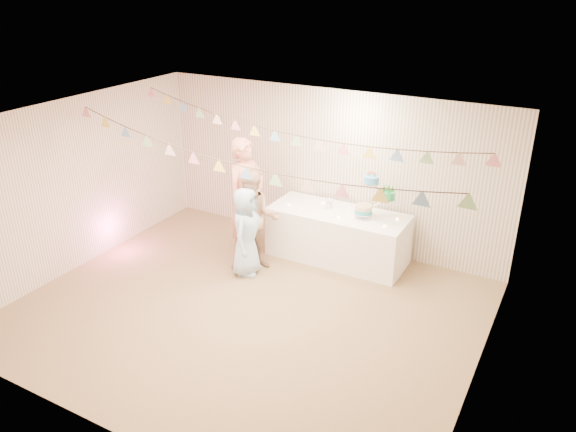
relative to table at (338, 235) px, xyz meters
The scene contains 24 objects.
floor 2.07m from the table, 102.69° to the right, with size 6.00×6.00×0.00m, color brown.
ceiling 2.99m from the table, 102.69° to the right, with size 6.00×6.00×0.00m, color white.
back_wall 1.12m from the table, 130.86° to the left, with size 6.00×6.00×0.00m, color silver.
front_wall 4.59m from the table, 95.69° to the right, with size 6.00×6.00×0.00m, color silver.
left_wall 4.08m from the table, 150.08° to the right, with size 5.00×5.00×0.00m, color silver.
right_wall 3.35m from the table, 37.84° to the right, with size 5.00×5.00×0.00m, color silver.
table is the anchor object (origin of this frame).
cake_stand 0.88m from the table, ahead, with size 0.62×0.36×0.69m, color silver, non-canonical shape.
cake_bottom 0.59m from the table, ahead, with size 0.31×0.31×0.15m, color teal, non-canonical shape.
cake_middle 1.02m from the table, 10.86° to the left, with size 0.27×0.27×0.22m, color #1E8943, non-canonical shape.
cake_top_tier 1.09m from the table, ahead, with size 0.25×0.25×0.19m, color #4197CF, non-canonical shape.
platter 0.64m from the table, behind, with size 0.32×0.32×0.02m, color white.
posy 0.47m from the table, 164.37° to the left, with size 0.15×0.15×0.17m, color white, non-canonical shape.
person_adult_a 1.56m from the table, 158.67° to the right, with size 0.71×0.47×1.95m, color tan.
person_adult_b 1.38m from the table, 138.73° to the right, with size 0.77×0.60×1.59m, color tan.
person_child 1.51m from the table, 133.63° to the right, with size 0.67×0.44×1.38m, color #A2C5E5.
bunting_back 2.18m from the table, 116.81° to the right, with size 5.60×1.10×0.40m, color pink, non-canonical shape.
bunting_front 2.94m from the table, 101.56° to the right, with size 5.60×0.90×0.36m, color #72A5E5, non-canonical shape.
tealight_0 0.92m from the table, 169.38° to the right, with size 0.04×0.04×0.03m, color #FFD88C.
tealight_1 0.58m from the table, 152.78° to the left, with size 0.04×0.04×0.03m, color #FFD88C.
tealight_2 0.49m from the table, 65.56° to the right, with size 0.04×0.04×0.03m, color #FFD88C.
tealight_3 0.59m from the table, 32.15° to the left, with size 0.04×0.04×0.03m, color #FFD88C.
tealight_4 0.94m from the table, 12.38° to the right, with size 0.04×0.04×0.03m, color #FFD88C.
tealight_5 1.01m from the table, ahead, with size 0.04×0.04×0.03m, color #FFD88C.
Camera 1 is at (3.62, -5.41, 4.28)m, focal length 35.00 mm.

